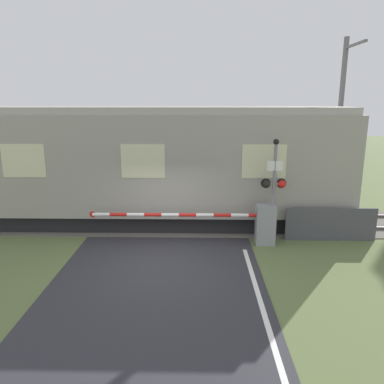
# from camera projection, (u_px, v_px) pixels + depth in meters

# --- Properties ---
(ground_plane) EXTENTS (80.00, 80.00, 0.00)m
(ground_plane) POSITION_uv_depth(u_px,v_px,m) (162.00, 263.00, 10.54)
(ground_plane) COLOR #5B6B3D
(track_bed) EXTENTS (36.00, 3.20, 0.13)m
(track_bed) POSITION_uv_depth(u_px,v_px,m) (171.00, 222.00, 14.06)
(track_bed) COLOR #666056
(track_bed) RESTS_ON ground_plane
(train) EXTENTS (14.17, 2.93, 4.25)m
(train) POSITION_uv_depth(u_px,v_px,m) (149.00, 165.00, 13.57)
(train) COLOR black
(train) RESTS_ON ground_plane
(crossing_barrier) EXTENTS (5.88, 0.44, 1.29)m
(crossing_barrier) POSITION_uv_depth(u_px,v_px,m) (251.00, 223.00, 11.82)
(crossing_barrier) COLOR gray
(crossing_barrier) RESTS_ON ground_plane
(signal_post) EXTENTS (0.79, 0.26, 3.34)m
(signal_post) POSITION_uv_depth(u_px,v_px,m) (274.00, 186.00, 11.60)
(signal_post) COLOR gray
(signal_post) RESTS_ON ground_plane
(catenary_pole) EXTENTS (0.20, 1.90, 6.84)m
(catenary_pole) POSITION_uv_depth(u_px,v_px,m) (339.00, 124.00, 14.94)
(catenary_pole) COLOR slate
(catenary_pole) RESTS_ON ground_plane
(roadside_fence) EXTENTS (2.94, 0.06, 1.10)m
(roadside_fence) POSITION_uv_depth(u_px,v_px,m) (331.00, 224.00, 12.15)
(roadside_fence) COLOR #4C4C51
(roadside_fence) RESTS_ON ground_plane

